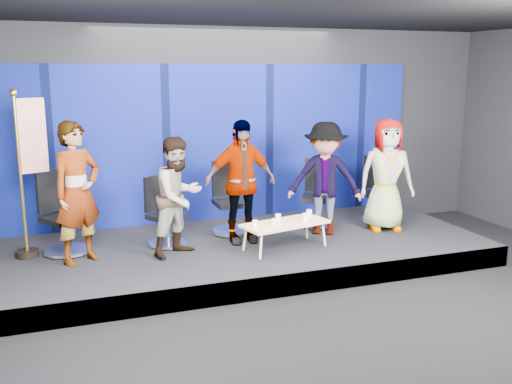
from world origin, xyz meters
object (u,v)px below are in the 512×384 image
chair_e (379,200)px  mug_a (255,223)px  mug_b (274,222)px  chair_a (63,226)px  chair_d (317,204)px  coffee_table (285,224)px  mug_d (305,217)px  panelist_d (325,179)px  mug_c (278,217)px  panelist_b (179,197)px  mug_e (309,213)px  panelist_c (240,182)px  chair_c (230,209)px  flag_stand (29,170)px  panelist_e (386,175)px  chair_b (165,223)px  panelist_a (77,193)px

chair_e → mug_a: (-2.53, -0.92, 0.07)m
mug_b → chair_a: bearing=161.7°
chair_d → coffee_table: 1.38m
chair_a → mug_b: (2.78, -0.92, 0.05)m
mug_b → mug_d: mug_d is taller
panelist_d → mug_c: bearing=-128.1°
panelist_b → mug_e: 1.98m
mug_e → panelist_c: bearing=161.0°
chair_c → coffee_table: (0.50, -1.04, -0.02)m
chair_d → mug_e: 0.94m
flag_stand → mug_a: bearing=-36.2°
mug_b → chair_e: bearing=22.6°
mug_a → panelist_b: bearing=162.8°
panelist_d → mug_e: size_ratio=17.60×
panelist_b → mug_a: bearing=-48.4°
chair_a → flag_stand: (-0.38, -0.00, 0.82)m
panelist_b → mug_b: (1.27, -0.32, -0.39)m
panelist_e → mug_c: size_ratio=18.34×
chair_c → flag_stand: size_ratio=0.49×
panelist_b → panelist_c: size_ratio=0.90×
chair_b → panelist_e: panelist_e is taller
panelist_b → mug_b: size_ratio=18.22×
chair_a → mug_c: size_ratio=11.97×
panelist_a → panelist_e: panelist_a is taller
coffee_table → mug_e: bearing=23.1°
mug_e → flag_stand: bearing=170.5°
chair_a → mug_a: bearing=-52.6°
mug_c → mug_e: bearing=8.3°
mug_e → panelist_e: bearing=7.5°
chair_d → mug_b: chair_d is taller
chair_d → panelist_d: (-0.11, -0.49, 0.52)m
mug_b → mug_e: bearing=22.7°
flag_stand → panelist_e: bearing=-23.8°
panelist_c → flag_stand: flag_stand is taller
chair_c → panelist_a: bearing=-164.8°
mug_d → mug_e: (0.15, 0.21, -0.00)m
panelist_a → coffee_table: panelist_a is taller
chair_a → mug_c: (2.92, -0.72, 0.05)m
panelist_a → chair_b: size_ratio=1.86×
mug_c → mug_d: (0.37, -0.13, 0.00)m
chair_c → mug_a: chair_c is taller
panelist_c → chair_d: 1.63m
mug_e → coffee_table: bearing=-156.9°
mug_d → mug_e: 0.26m
panelist_d → panelist_e: bearing=23.3°
panelist_b → panelist_e: bearing=-28.7°
panelist_a → mug_c: panelist_a is taller
mug_c → coffee_table: bearing=-63.4°
panelist_e → mug_c: bearing=-159.0°
mug_a → mug_d: mug_d is taller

